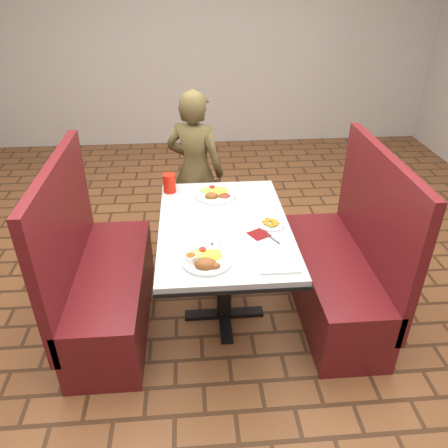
{
  "coord_description": "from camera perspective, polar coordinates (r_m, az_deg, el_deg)",
  "views": [
    {
      "loc": [
        -0.19,
        -2.31,
        2.13
      ],
      "look_at": [
        0.0,
        0.0,
        0.75
      ],
      "focal_mm": 35.0,
      "sensor_mm": 36.0,
      "label": 1
    }
  ],
  "objects": [
    {
      "name": "room",
      "position": [
        2.32,
        0.0,
        25.44
      ],
      "size": [
        7.0,
        7.04,
        2.82
      ],
      "color": "brown",
      "rests_on": "ground"
    },
    {
      "name": "dining_table",
      "position": [
        2.74,
        0.0,
        -1.72
      ],
      "size": [
        0.81,
        1.21,
        0.75
      ],
      "color": "#A9ABAE",
      "rests_on": "ground"
    },
    {
      "name": "booth_bench_left",
      "position": [
        2.99,
        -15.58,
        -7.57
      ],
      "size": [
        0.47,
        1.2,
        1.17
      ],
      "color": "maroon",
      "rests_on": "ground"
    },
    {
      "name": "booth_bench_right",
      "position": [
        3.09,
        15.03,
        -6.11
      ],
      "size": [
        0.47,
        1.2,
        1.17
      ],
      "color": "maroon",
      "rests_on": "ground"
    },
    {
      "name": "diner_person",
      "position": [
        3.62,
        -3.76,
        6.91
      ],
      "size": [
        0.57,
        0.49,
        1.33
      ],
      "primitive_type": "imported",
      "rotation": [
        0.0,
        0.0,
        2.73
      ],
      "color": "brown",
      "rests_on": "ground"
    },
    {
      "name": "near_dinner_plate",
      "position": [
        2.34,
        -2.37,
        -4.44
      ],
      "size": [
        0.27,
        0.27,
        0.08
      ],
      "rotation": [
        0.0,
        0.0,
        0.17
      ],
      "color": "white",
      "rests_on": "dining_table"
    },
    {
      "name": "far_dinner_plate",
      "position": [
        3.02,
        -1.09,
        4.17
      ],
      "size": [
        0.28,
        0.28,
        0.07
      ],
      "rotation": [
        0.0,
        0.0,
        0.22
      ],
      "color": "white",
      "rests_on": "dining_table"
    },
    {
      "name": "plantain_plate",
      "position": [
        2.69,
        6.13,
        0.07
      ],
      "size": [
        0.17,
        0.17,
        0.03
      ],
      "rotation": [
        0.0,
        0.0,
        -0.34
      ],
      "color": "white",
      "rests_on": "dining_table"
    },
    {
      "name": "maroon_napkin",
      "position": [
        2.6,
        4.6,
        -1.34
      ],
      "size": [
        0.14,
        0.14,
        0.0
      ],
      "primitive_type": "cube",
      "rotation": [
        0.0,
        0.0,
        0.5
      ],
      "color": "#5D0E0E",
      "rests_on": "dining_table"
    },
    {
      "name": "spoon_utensil",
      "position": [
        2.56,
        6.4,
        -1.95
      ],
      "size": [
        0.07,
        0.11,
        0.0
      ],
      "primitive_type": "cube",
      "rotation": [
        0.0,
        0.0,
        0.49
      ],
      "color": "silver",
      "rests_on": "dining_table"
    },
    {
      "name": "red_tumbler",
      "position": [
        3.08,
        -7.14,
        5.33
      ],
      "size": [
        0.09,
        0.09,
        0.13
      ],
      "primitive_type": "cylinder",
      "color": "red",
      "rests_on": "dining_table"
    },
    {
      "name": "paper_napkin",
      "position": [
        2.35,
        7.16,
        -5.24
      ],
      "size": [
        0.21,
        0.16,
        0.01
      ],
      "primitive_type": "cube",
      "rotation": [
        0.0,
        0.0,
        -0.0
      ],
      "color": "white",
      "rests_on": "dining_table"
    },
    {
      "name": "knife_utensil",
      "position": [
        2.42,
        -1.26,
        -3.62
      ],
      "size": [
        0.03,
        0.17,
        0.0
      ],
      "primitive_type": "cube",
      "rotation": [
        0.0,
        0.0,
        0.11
      ],
      "color": "silver",
      "rests_on": "dining_table"
    },
    {
      "name": "fork_utensil",
      "position": [
        2.4,
        -0.86,
        -3.97
      ],
      "size": [
        0.06,
        0.15,
        0.0
      ],
      "primitive_type": "cube",
      "rotation": [
        0.0,
        0.0,
        -0.32
      ],
      "color": "#B9B9BD",
      "rests_on": "dining_table"
    },
    {
      "name": "lettuce_shreds",
      "position": [
        2.75,
        0.73,
        0.69
      ],
      "size": [
        0.28,
        0.32,
        0.0
      ],
      "primitive_type": null,
      "color": "#8DCA50",
      "rests_on": "dining_table"
    }
  ]
}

